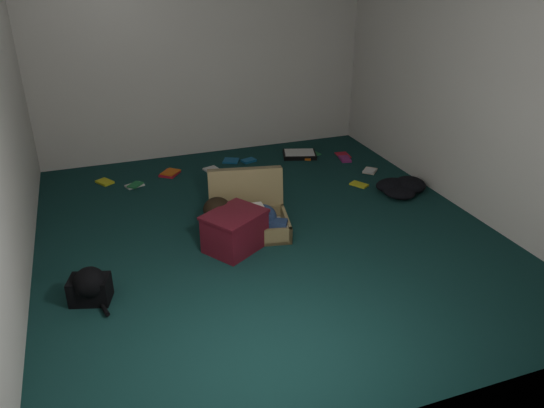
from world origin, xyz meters
TOP-DOWN VIEW (x-y plane):
  - floor at (0.00, 0.00)m, footprint 4.50×4.50m
  - wall_back at (0.00, 2.25)m, footprint 4.50×0.00m
  - wall_front at (0.00, -2.25)m, footprint 4.50×0.00m
  - wall_right at (2.00, 0.00)m, footprint 0.00×4.50m
  - suitcase at (-0.13, 0.15)m, footprint 0.82×0.81m
  - person at (-0.21, -0.01)m, footprint 0.73×0.47m
  - maroon_bin at (-0.35, -0.19)m, footprint 0.62×0.59m
  - backpack at (-1.56, -0.56)m, footprint 0.42×0.38m
  - clothing_pile at (1.70, 0.35)m, footprint 0.44×0.37m
  - paper_tray at (1.04, 1.71)m, footprint 0.47×0.41m
  - book_scatter at (0.48, 1.49)m, footprint 3.11×1.40m

SIDE VIEW (x-z plane):
  - floor at x=0.00m, z-range 0.00..0.00m
  - book_scatter at x=0.48m, z-range 0.00..0.02m
  - paper_tray at x=1.04m, z-range 0.00..0.06m
  - clothing_pile at x=1.70m, z-range 0.00..0.14m
  - backpack at x=-1.56m, z-range 0.00..0.21m
  - suitcase at x=-0.13m, z-range -0.10..0.41m
  - maroon_bin at x=-0.35m, z-range 0.00..0.34m
  - person at x=-0.21m, z-range 0.04..0.36m
  - wall_back at x=0.00m, z-range -0.95..3.55m
  - wall_front at x=0.00m, z-range -0.95..3.55m
  - wall_right at x=2.00m, z-range -0.95..3.55m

